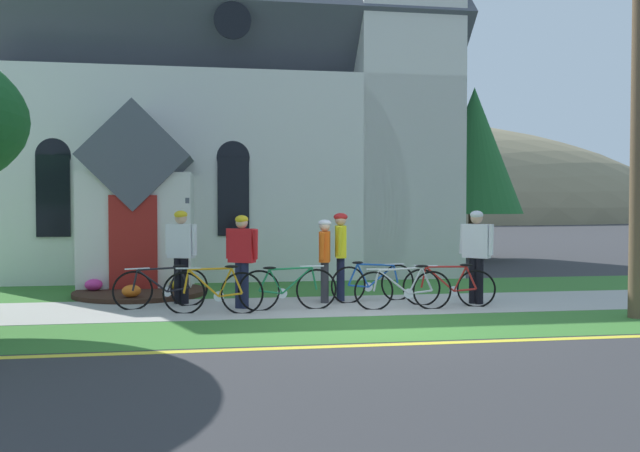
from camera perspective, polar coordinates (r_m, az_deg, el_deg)
The scene contains 22 objects.
ground at distance 14.15m, azimuth 1.17°, elevation -5.77°, with size 140.00×140.00×0.00m, color #333335.
sidewalk_slab at distance 11.66m, azimuth -7.57°, elevation -7.38°, with size 32.00×2.39×0.01m, color #A8A59E.
grass_verge at distance 9.48m, azimuth -7.33°, elevation -9.50°, with size 32.00×2.02×0.01m, color #38722D.
church_lawn at distance 14.18m, azimuth -7.76°, elevation -5.75°, with size 24.00×2.71×0.01m, color #38722D.
curb_paint_stripe at distance 8.35m, azimuth -7.16°, elevation -11.05°, with size 28.00×0.16×0.01m, color yellow.
church_building at distance 20.25m, azimuth -7.14°, elevation 10.32°, with size 12.37×11.67×13.54m.
church_sign at distance 14.02m, azimuth -15.82°, elevation -0.37°, with size 2.01×0.17×2.05m.
flower_bed at distance 13.79m, azimuth -16.02°, elevation -5.72°, with size 2.73×2.73×0.34m.
bicycle_red at distance 11.99m, azimuth 11.62°, elevation -5.39°, with size 1.62×0.62×0.82m.
bicycle_orange at distance 11.31m, azimuth -2.95°, elevation -5.69°, with size 1.79×0.12×0.81m.
bicycle_silver at distance 11.06m, azimuth -9.64°, elevation -5.87°, with size 1.74×0.31×0.86m.
bicycle_white at distance 12.32m, azimuth 4.82°, elevation -5.13°, with size 1.76×0.43×0.82m.
bicycle_blue at distance 11.45m, azimuth 7.58°, elevation -5.69°, with size 1.78×0.17×0.83m.
bicycle_black at distance 11.91m, azimuth -14.13°, elevation -5.44°, with size 1.68×0.56×0.80m.
cyclist_in_yellow_jersey at distance 12.37m, azimuth 1.88°, elevation -2.09°, with size 0.30×0.80×1.73m.
cyclist_in_blue_jersey at distance 12.08m, azimuth 0.43°, elevation -2.61°, with size 0.30×0.71×1.61m.
cyclist_in_red_jersey at distance 11.49m, azimuth -7.10°, elevation -2.51°, with size 0.56×0.49×1.70m.
cyclist_in_white_jersey at distance 12.22m, azimuth -12.48°, elevation -2.00°, with size 0.61×0.40×1.78m.
cyclist_in_orange_jersey at distance 12.30m, azimuth 13.99°, elevation -1.99°, with size 0.50×0.61×1.78m.
utility_pole at distance 11.94m, azimuth 26.57°, elevation 15.11°, with size 3.12×0.28×8.38m.
roadside_conifer at distance 22.82m, azimuth 13.80°, elevation 6.62°, with size 3.36×3.36×6.03m.
distant_hill at distance 83.24m, azimuth 2.79°, elevation 0.47°, with size 88.34×48.41×26.68m, color #847A5B.
Camera 1 is at (-2.38, -9.83, 1.85)m, focal length 35.30 mm.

